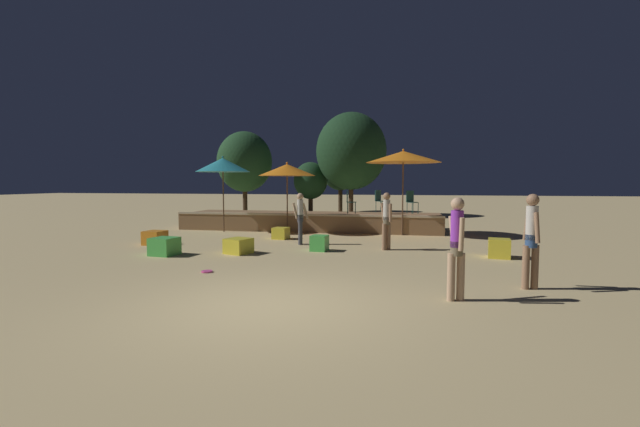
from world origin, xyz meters
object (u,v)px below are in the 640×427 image
Objects in this scene: background_tree_0 at (351,151)px; background_tree_1 at (340,169)px; cube_seat_1 at (164,246)px; person_1 at (300,217)px; bistro_chair_0 at (349,200)px; patio_umbrella_1 at (223,165)px; cube_seat_3 at (319,243)px; person_3 at (531,237)px; person_0 at (457,245)px; frisbee_disc at (207,271)px; bistro_chair_2 at (411,200)px; background_tree_2 at (311,181)px; patio_umbrella_0 at (403,157)px; cube_seat_0 at (281,233)px; cube_seat_4 at (155,238)px; bistro_chair_1 at (379,199)px; cube_seat_2 at (499,248)px; cube_seat_5 at (238,246)px; patio_umbrella_2 at (287,170)px; person_2 at (387,219)px; background_tree_3 at (245,162)px.

background_tree_0 reaches higher than background_tree_1.
background_tree_1 is at bearing 83.57° from cube_seat_1.
bistro_chair_0 is at bearing 146.98° from person_1.
patio_umbrella_1 reaches higher than cube_seat_3.
cube_seat_3 is 0.28× the size of person_3.
background_tree_0 is at bearing -70.35° from background_tree_1.
person_0 is at bearing -22.78° from cube_seat_1.
frisbee_disc is 0.04× the size of background_tree_0.
person_0 is 9.72m from bistro_chair_2.
background_tree_2 is at bearing 168.63° from background_tree_0.
person_3 is (5.57, -4.65, 0.10)m from person_1.
patio_umbrella_0 reaches higher than cube_seat_0.
person_1 is (4.49, 1.00, 0.65)m from cube_seat_4.
background_tree_1 reaches higher than frisbee_disc.
cube_seat_3 is 1.56m from person_1.
bistro_chair_0 is 8.82m from background_tree_0.
bistro_chair_1 is (1.11, 1.10, 0.00)m from bistro_chair_0.
person_1 reaches higher than cube_seat_2.
cube_seat_3 is 0.56× the size of bistro_chair_2.
cube_seat_0 is at bearing 85.23° from cube_seat_5.
patio_umbrella_2 is 7.83m from frisbee_disc.
bistro_chair_0 is 0.21× the size of background_tree_1.
cube_seat_3 is at bearing -157.33° from bistro_chair_1.
cube_seat_2 is (6.68, -2.42, 0.05)m from cube_seat_0.
frisbee_disc is at bearing -89.64° from background_tree_1.
background_tree_0 is at bearing 70.86° from cube_seat_4.
bistro_chair_1 is 9.16m from background_tree_2.
cube_seat_0 is 0.91× the size of cube_seat_2.
cube_seat_0 is 1.65m from person_1.
cube_seat_3 is at bearing -83.19° from background_tree_1.
background_tree_2 is at bearing 174.80° from person_1.
person_1 is (-5.69, 1.29, 0.62)m from cube_seat_2.
cube_seat_2 is 6.99m from cube_seat_5.
patio_umbrella_0 is at bearing 1.28° from patio_umbrella_2.
background_tree_2 is (1.95, 13.55, 1.83)m from cube_seat_4.
bistro_chair_2 is 12.23m from background_tree_1.
patio_umbrella_0 is at bearing 117.41° from person_1.
person_0 reaches higher than person_2.
bistro_chair_1 reaches higher than cube_seat_5.
cube_seat_0 is 4.92m from bistro_chair_1.
bistro_chair_1 is at bearing -50.87° from bistro_chair_0.
person_3 is 0.55× the size of background_tree_2.
cube_seat_1 is 15.36m from background_tree_2.
background_tree_3 is at bearing 117.50° from cube_seat_0.
person_2 reaches higher than cube_seat_5.
background_tree_0 is (-3.11, 8.99, 0.88)m from patio_umbrella_0.
person_3 is 20.32m from background_tree_3.
bistro_chair_1 is 11.17m from background_tree_3.
person_1 is at bearing 167.28° from cube_seat_2.
background_tree_1 reaches higher than patio_umbrella_1.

